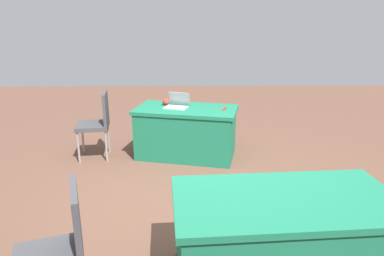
# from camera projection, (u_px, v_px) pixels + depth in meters

# --- Properties ---
(ground_plane) EXTENTS (14.40, 14.40, 0.00)m
(ground_plane) POSITION_uv_depth(u_px,v_px,m) (196.00, 208.00, 3.71)
(ground_plane) COLOR brown
(table_foreground) EXTENTS (1.57, 1.07, 0.73)m
(table_foreground) POSITION_uv_depth(u_px,v_px,m) (186.00, 132.00, 5.06)
(table_foreground) COLOR #1E7A56
(table_foreground) RESTS_ON ground
(table_mid_left) EXTENTS (1.67, 0.95, 0.73)m
(table_mid_left) POSITION_uv_depth(u_px,v_px,m) (283.00, 241.00, 2.56)
(table_mid_left) COLOR #1E7A56
(table_mid_left) RESTS_ON ground
(chair_aisle) EXTENTS (0.56, 0.56, 0.94)m
(chair_aisle) POSITION_uv_depth(u_px,v_px,m) (59.00, 248.00, 2.20)
(chair_aisle) COLOR #9E9993
(chair_aisle) RESTS_ON ground
(chair_back_row) EXTENTS (0.49, 0.49, 0.97)m
(chair_back_row) POSITION_uv_depth(u_px,v_px,m) (97.00, 121.00, 4.93)
(chair_back_row) COLOR #9E9993
(chair_back_row) RESTS_ON ground
(laptop_silver) EXTENTS (0.39, 0.38, 0.21)m
(laptop_silver) POSITION_uv_depth(u_px,v_px,m) (177.00, 105.00, 4.98)
(laptop_silver) COLOR silver
(laptop_silver) RESTS_ON table_foreground
(yarn_ball) EXTENTS (0.10, 0.10, 0.10)m
(yarn_ball) POSITION_uv_depth(u_px,v_px,m) (166.00, 102.00, 5.11)
(yarn_ball) COLOR #B2382D
(yarn_ball) RESTS_ON table_foreground
(scissors_red) EXTENTS (0.10, 0.18, 0.01)m
(scissors_red) POSITION_uv_depth(u_px,v_px,m) (225.00, 109.00, 4.89)
(scissors_red) COLOR red
(scissors_red) RESTS_ON table_foreground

